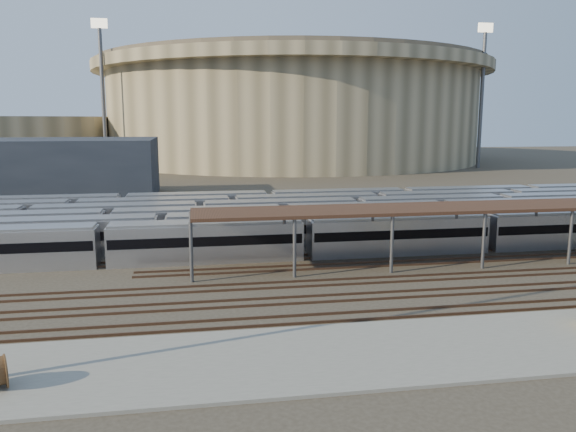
# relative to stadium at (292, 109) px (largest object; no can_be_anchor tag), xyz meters

# --- Properties ---
(ground) EXTENTS (420.00, 420.00, 0.00)m
(ground) POSITION_rel_stadium_xyz_m (-25.00, -140.00, -16.47)
(ground) COLOR #383026
(ground) RESTS_ON ground
(apron) EXTENTS (50.00, 9.00, 0.20)m
(apron) POSITION_rel_stadium_xyz_m (-30.00, -155.00, -16.37)
(apron) COLOR gray
(apron) RESTS_ON ground
(subway_trains) EXTENTS (126.86, 23.90, 3.60)m
(subway_trains) POSITION_rel_stadium_xyz_m (-24.14, -121.50, -14.67)
(subway_trains) COLOR silver
(subway_trains) RESTS_ON ground
(inspection_shed) EXTENTS (60.30, 6.00, 5.30)m
(inspection_shed) POSITION_rel_stadium_xyz_m (-3.00, -136.00, -11.49)
(inspection_shed) COLOR #505155
(inspection_shed) RESTS_ON ground
(empty_tracks) EXTENTS (170.00, 9.62, 0.18)m
(empty_tracks) POSITION_rel_stadium_xyz_m (-25.00, -145.00, -16.38)
(empty_tracks) COLOR #4C3323
(empty_tracks) RESTS_ON ground
(stadium) EXTENTS (124.00, 124.00, 32.50)m
(stadium) POSITION_rel_stadium_xyz_m (0.00, 0.00, 0.00)
(stadium) COLOR tan
(stadium) RESTS_ON ground
(secondary_arena) EXTENTS (56.00, 56.00, 14.00)m
(secondary_arena) POSITION_rel_stadium_xyz_m (-85.00, -10.00, -9.47)
(secondary_arena) COLOR tan
(secondary_arena) RESTS_ON ground
(service_building) EXTENTS (42.00, 20.00, 10.00)m
(service_building) POSITION_rel_stadium_xyz_m (-60.00, -85.00, -11.47)
(service_building) COLOR #1E232D
(service_building) RESTS_ON ground
(floodlight_0) EXTENTS (4.00, 1.00, 38.40)m
(floodlight_0) POSITION_rel_stadium_xyz_m (-55.00, -30.00, 4.18)
(floodlight_0) COLOR #505155
(floodlight_0) RESTS_ON ground
(floodlight_2) EXTENTS (4.00, 1.00, 38.40)m
(floodlight_2) POSITION_rel_stadium_xyz_m (45.00, -40.00, 4.18)
(floodlight_2) COLOR #505155
(floodlight_2) RESTS_ON ground
(floodlight_3) EXTENTS (4.00, 1.00, 38.40)m
(floodlight_3) POSITION_rel_stadium_xyz_m (-35.00, 20.00, 4.18)
(floodlight_3) COLOR #505155
(floodlight_3) RESTS_ON ground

